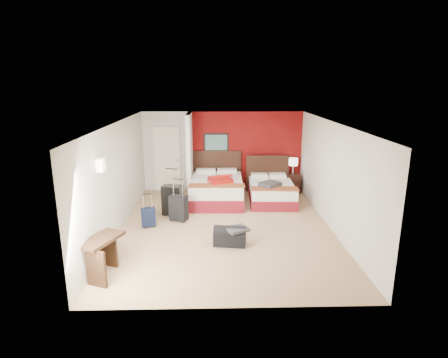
{
  "coord_description": "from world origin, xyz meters",
  "views": [
    {
      "loc": [
        -0.25,
        -8.29,
        3.42
      ],
      "look_at": [
        -0.02,
        0.8,
        1.0
      ],
      "focal_mm": 29.71,
      "sensor_mm": 36.0,
      "label": 1
    }
  ],
  "objects_px": {
    "table_lamp": "(293,166)",
    "red_suitcase_open": "(220,179)",
    "bed_right": "(272,193)",
    "suitcase_black": "(173,201)",
    "suitcase_charcoal": "(179,209)",
    "bed_left": "(217,190)",
    "nightstand": "(292,183)",
    "suitcase_navy": "(148,218)",
    "duffel_bag": "(230,237)",
    "desk": "(102,257)"
  },
  "relations": [
    {
      "from": "bed_left",
      "to": "red_suitcase_open",
      "type": "height_order",
      "value": "red_suitcase_open"
    },
    {
      "from": "bed_right",
      "to": "suitcase_navy",
      "type": "relative_size",
      "value": 4.0
    },
    {
      "from": "nightstand",
      "to": "suitcase_charcoal",
      "type": "height_order",
      "value": "suitcase_charcoal"
    },
    {
      "from": "bed_left",
      "to": "bed_right",
      "type": "bearing_deg",
      "value": -2.23
    },
    {
      "from": "bed_right",
      "to": "nightstand",
      "type": "bearing_deg",
      "value": 51.06
    },
    {
      "from": "table_lamp",
      "to": "suitcase_navy",
      "type": "xyz_separation_m",
      "value": [
        -4.03,
        -2.74,
        -0.63
      ]
    },
    {
      "from": "bed_left",
      "to": "duffel_bag",
      "type": "distance_m",
      "value": 3.02
    },
    {
      "from": "table_lamp",
      "to": "suitcase_black",
      "type": "distance_m",
      "value": 4.06
    },
    {
      "from": "table_lamp",
      "to": "red_suitcase_open",
      "type": "bearing_deg",
      "value": -158.77
    },
    {
      "from": "bed_right",
      "to": "duffel_bag",
      "type": "bearing_deg",
      "value": -112.18
    },
    {
      "from": "bed_right",
      "to": "suitcase_charcoal",
      "type": "xyz_separation_m",
      "value": [
        -2.56,
        -1.46,
        0.04
      ]
    },
    {
      "from": "bed_left",
      "to": "bed_right",
      "type": "height_order",
      "value": "bed_left"
    },
    {
      "from": "table_lamp",
      "to": "duffel_bag",
      "type": "xyz_separation_m",
      "value": [
        -2.12,
        -3.79,
        -0.68
      ]
    },
    {
      "from": "suitcase_black",
      "to": "suitcase_charcoal",
      "type": "xyz_separation_m",
      "value": [
        0.19,
        -0.4,
        -0.07
      ]
    },
    {
      "from": "red_suitcase_open",
      "to": "suitcase_black",
      "type": "height_order",
      "value": "suitcase_black"
    },
    {
      "from": "red_suitcase_open",
      "to": "nightstand",
      "type": "distance_m",
      "value": 2.47
    },
    {
      "from": "table_lamp",
      "to": "suitcase_black",
      "type": "height_order",
      "value": "table_lamp"
    },
    {
      "from": "suitcase_charcoal",
      "to": "desk",
      "type": "distance_m",
      "value": 2.91
    },
    {
      "from": "nightstand",
      "to": "suitcase_navy",
      "type": "xyz_separation_m",
      "value": [
        -4.03,
        -2.74,
        -0.08
      ]
    },
    {
      "from": "nightstand",
      "to": "table_lamp",
      "type": "distance_m",
      "value": 0.55
    },
    {
      "from": "red_suitcase_open",
      "to": "suitcase_black",
      "type": "bearing_deg",
      "value": -159.61
    },
    {
      "from": "suitcase_charcoal",
      "to": "desk",
      "type": "relative_size",
      "value": 0.71
    },
    {
      "from": "nightstand",
      "to": "duffel_bag",
      "type": "xyz_separation_m",
      "value": [
        -2.12,
        -3.79,
        -0.13
      ]
    },
    {
      "from": "nightstand",
      "to": "suitcase_black",
      "type": "relative_size",
      "value": 0.78
    },
    {
      "from": "suitcase_charcoal",
      "to": "duffel_bag",
      "type": "distance_m",
      "value": 1.9
    },
    {
      "from": "bed_left",
      "to": "suitcase_black",
      "type": "relative_size",
      "value": 2.77
    },
    {
      "from": "nightstand",
      "to": "suitcase_black",
      "type": "height_order",
      "value": "suitcase_black"
    },
    {
      "from": "bed_right",
      "to": "table_lamp",
      "type": "relative_size",
      "value": 3.58
    },
    {
      "from": "bed_right",
      "to": "table_lamp",
      "type": "height_order",
      "value": "table_lamp"
    },
    {
      "from": "bed_right",
      "to": "red_suitcase_open",
      "type": "xyz_separation_m",
      "value": [
        -1.49,
        0.0,
        0.43
      ]
    },
    {
      "from": "table_lamp",
      "to": "bed_right",
      "type": "bearing_deg",
      "value": -131.48
    },
    {
      "from": "bed_left",
      "to": "suitcase_charcoal",
      "type": "bearing_deg",
      "value": -120.32
    },
    {
      "from": "suitcase_charcoal",
      "to": "nightstand",
      "type": "bearing_deg",
      "value": 56.96
    },
    {
      "from": "table_lamp",
      "to": "duffel_bag",
      "type": "bearing_deg",
      "value": -119.22
    },
    {
      "from": "nightstand",
      "to": "suitcase_black",
      "type": "xyz_separation_m",
      "value": [
        -3.53,
        -1.94,
        0.09
      ]
    },
    {
      "from": "table_lamp",
      "to": "desk",
      "type": "xyz_separation_m",
      "value": [
        -4.46,
        -5.03,
        -0.49
      ]
    },
    {
      "from": "bed_right",
      "to": "table_lamp",
      "type": "distance_m",
      "value": 1.32
    },
    {
      "from": "bed_right",
      "to": "suitcase_charcoal",
      "type": "height_order",
      "value": "suitcase_charcoal"
    },
    {
      "from": "suitcase_navy",
      "to": "duffel_bag",
      "type": "relative_size",
      "value": 0.66
    },
    {
      "from": "nightstand",
      "to": "suitcase_charcoal",
      "type": "distance_m",
      "value": 4.08
    },
    {
      "from": "nightstand",
      "to": "suitcase_navy",
      "type": "bearing_deg",
      "value": -148.79
    },
    {
      "from": "red_suitcase_open",
      "to": "bed_right",
      "type": "bearing_deg",
      "value": -19.91
    },
    {
      "from": "duffel_bag",
      "to": "desk",
      "type": "relative_size",
      "value": 0.78
    },
    {
      "from": "duffel_bag",
      "to": "bed_right",
      "type": "bearing_deg",
      "value": 72.99
    },
    {
      "from": "bed_left",
      "to": "desk",
      "type": "height_order",
      "value": "desk"
    },
    {
      "from": "red_suitcase_open",
      "to": "suitcase_navy",
      "type": "height_order",
      "value": "red_suitcase_open"
    },
    {
      "from": "red_suitcase_open",
      "to": "desk",
      "type": "xyz_separation_m",
      "value": [
        -2.18,
        -4.14,
        -0.33
      ]
    },
    {
      "from": "bed_right",
      "to": "suitcase_black",
      "type": "distance_m",
      "value": 2.94
    },
    {
      "from": "red_suitcase_open",
      "to": "duffel_bag",
      "type": "height_order",
      "value": "red_suitcase_open"
    },
    {
      "from": "red_suitcase_open",
      "to": "nightstand",
      "type": "height_order",
      "value": "red_suitcase_open"
    }
  ]
}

